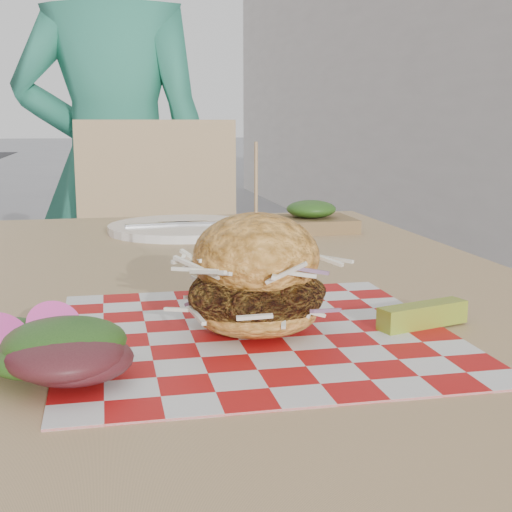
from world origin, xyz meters
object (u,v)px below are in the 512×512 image
at_px(sandwich, 256,281).
at_px(diner, 115,176).
at_px(patio_table, 216,333).
at_px(patio_chair, 162,276).

bearing_deg(sandwich, diner, 94.01).
distance_m(patio_table, sandwich, 0.30).
distance_m(patio_chair, sandwich, 1.20).
xyz_separation_m(diner, patio_table, (0.11, -1.18, -0.12)).
relative_size(patio_chair, sandwich, 5.37).
bearing_deg(sandwich, patio_table, 89.30).
xyz_separation_m(patio_table, sandwich, (-0.00, -0.27, 0.13)).
bearing_deg(diner, patio_chair, 122.63).
height_order(patio_table, patio_chair, patio_chair).
distance_m(diner, patio_chair, 0.38).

